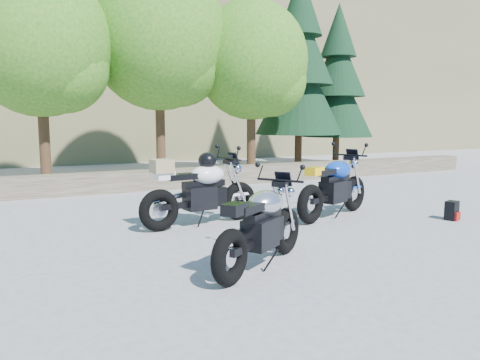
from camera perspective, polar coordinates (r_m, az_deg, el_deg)
name	(u,v)px	position (r m, az deg, el deg)	size (l,w,h in m)	color
ground	(257,236)	(7.33, 2.12, -6.82)	(90.00, 90.00, 0.00)	gray
stone_wall	(156,180)	(12.31, -10.26, 0.05)	(22.00, 0.55, 0.50)	#4D4133
hillside	(102,37)	(35.29, -16.44, 16.41)	(80.00, 30.00, 15.00)	brown
tree_decid_left	(44,48)	(13.53, -22.77, 14.63)	(3.67, 3.67, 5.62)	#382314
tree_decid_mid	(163,43)	(14.60, -9.41, 16.13)	(4.08, 4.08, 6.24)	#382314
tree_decid_right	(255,65)	(15.06, 1.88, 13.88)	(3.54, 3.54, 5.41)	#382314
conifer_near	(299,67)	(17.44, 7.26, 13.53)	(3.17, 3.17, 7.06)	#382314
conifer_far	(338,82)	(19.17, 11.81, 11.65)	(2.82, 2.82, 6.27)	#382314
silver_bike	(262,227)	(5.69, 2.64, -5.77)	(1.82, 1.25, 1.04)	black
white_bike	(200,190)	(7.95, -4.86, -1.22)	(2.25, 0.71, 1.25)	black
blue_bike	(334,187)	(8.81, 11.42, -0.89)	(2.16, 1.05, 1.14)	black
backpack	(452,211)	(9.26, 24.44, -3.44)	(0.30, 0.28, 0.34)	black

